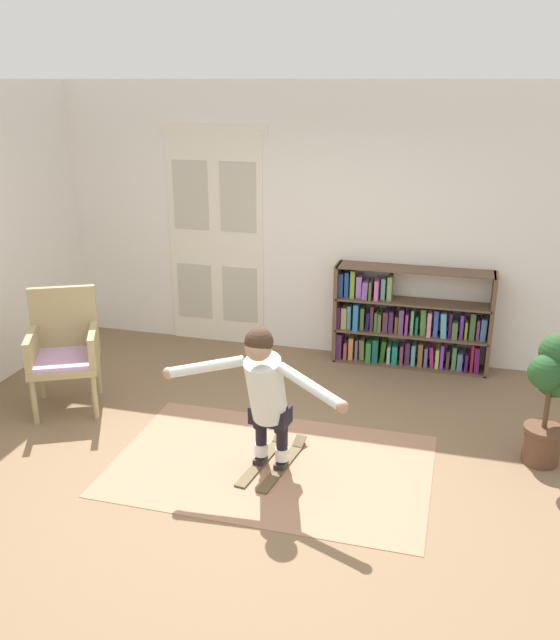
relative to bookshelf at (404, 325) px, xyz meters
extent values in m
plane|color=#7D6145|center=(-0.93, -2.39, -0.45)|extent=(7.20, 7.20, 0.00)
cube|color=white|center=(-0.93, 0.21, 1.00)|extent=(6.00, 0.10, 2.90)
cube|color=silver|center=(-2.42, 0.16, 0.73)|extent=(0.55, 0.04, 2.35)
cube|color=#BBB7A5|center=(-2.42, 0.14, 1.24)|extent=(0.41, 0.01, 0.76)
cube|color=#BBB7A5|center=(-2.42, 0.14, 0.14)|extent=(0.41, 0.01, 0.64)
cube|color=silver|center=(-1.87, 0.16, 0.73)|extent=(0.55, 0.04, 2.35)
cube|color=#BBB7A5|center=(-1.87, 0.14, 1.24)|extent=(0.41, 0.01, 0.76)
cube|color=#BBB7A5|center=(-1.87, 0.14, 0.14)|extent=(0.41, 0.01, 0.64)
cube|color=silver|center=(-2.15, 0.16, 1.95)|extent=(1.22, 0.04, 0.10)
cube|color=#A4765C|center=(-0.79, -2.32, -0.45)|extent=(2.49, 1.60, 0.01)
cube|color=brown|center=(-0.72, 0.00, 0.09)|extent=(0.04, 0.30, 1.07)
cube|color=brown|center=(0.87, 0.00, 0.09)|extent=(0.04, 0.30, 1.07)
cube|color=brown|center=(0.07, 0.00, -0.44)|extent=(1.59, 0.30, 0.02)
cube|color=brown|center=(0.07, 0.00, -0.09)|extent=(1.59, 0.30, 0.02)
cube|color=brown|center=(0.07, 0.00, 0.26)|extent=(1.59, 0.30, 0.02)
cube|color=brown|center=(0.07, 0.00, 0.61)|extent=(1.59, 0.30, 0.02)
cube|color=#4E2653|center=(-0.67, -0.01, -0.29)|extent=(0.06, 0.21, 0.29)
cube|color=#994750|center=(-0.60, -0.01, -0.34)|extent=(0.03, 0.22, 0.19)
cube|color=#C79248|center=(-0.55, 0.00, -0.31)|extent=(0.05, 0.18, 0.25)
cube|color=slate|center=(-0.48, -0.01, -0.31)|extent=(0.03, 0.19, 0.23)
cube|color=olive|center=(-0.43, 0.02, -0.31)|extent=(0.06, 0.17, 0.23)
cube|color=#317F3C|center=(-0.35, -0.02, -0.32)|extent=(0.05, 0.22, 0.23)
cube|color=#185853|center=(-0.28, -0.02, -0.30)|extent=(0.06, 0.23, 0.27)
cube|color=#2E6014|center=(-0.20, 0.02, -0.31)|extent=(0.06, 0.21, 0.25)
cube|color=#7CC6C8|center=(-0.14, 0.02, -0.34)|extent=(0.03, 0.24, 0.19)
cube|color=#1A8469|center=(-0.07, 0.00, -0.33)|extent=(0.06, 0.20, 0.20)
cube|color=#773951|center=(0.00, -0.01, -0.33)|extent=(0.03, 0.18, 0.21)
cube|color=#492A56|center=(0.06, 0.01, -0.31)|extent=(0.05, 0.15, 0.25)
cube|color=#589BB9|center=(0.12, 0.02, -0.32)|extent=(0.04, 0.21, 0.23)
cube|color=brown|center=(0.20, 0.00, -0.30)|extent=(0.05, 0.20, 0.26)
cube|color=#615094|center=(0.25, 0.01, -0.32)|extent=(0.03, 0.21, 0.22)
cube|color=#B22A85|center=(0.31, 0.01, -0.32)|extent=(0.05, 0.16, 0.23)
cube|color=#B7CA64|center=(0.37, 0.01, -0.33)|extent=(0.04, 0.20, 0.21)
cube|color=purple|center=(0.42, 0.00, -0.30)|extent=(0.03, 0.17, 0.26)
cube|color=#4D2F38|center=(0.48, 0.02, -0.33)|extent=(0.03, 0.21, 0.20)
cube|color=#4B864E|center=(0.54, 0.01, -0.31)|extent=(0.04, 0.18, 0.25)
cube|color=teal|center=(0.60, 0.01, -0.34)|extent=(0.05, 0.19, 0.19)
cube|color=#461366|center=(0.67, -0.01, -0.33)|extent=(0.03, 0.22, 0.19)
cube|color=#AB1D2D|center=(0.72, 0.01, -0.28)|extent=(0.03, 0.21, 0.30)
cube|color=#5F1765|center=(0.77, -0.01, -0.29)|extent=(0.06, 0.20, 0.28)
cube|color=#56175B|center=(-0.69, 0.00, 0.04)|extent=(0.03, 0.20, 0.24)
cube|color=#94975F|center=(-0.63, -0.01, 0.04)|extent=(0.06, 0.18, 0.24)
cube|color=slate|center=(-0.58, -0.01, 0.05)|extent=(0.04, 0.18, 0.26)
cube|color=#2A76B7|center=(-0.50, -0.02, 0.07)|extent=(0.05, 0.23, 0.29)
cube|color=#5C7735|center=(-0.44, 0.01, 0.04)|extent=(0.04, 0.16, 0.24)
cube|color=#171650|center=(-0.38, 0.01, 0.02)|extent=(0.05, 0.23, 0.21)
cube|color=#582736|center=(-0.34, 0.00, 0.06)|extent=(0.03, 0.16, 0.28)
cube|color=#326A32|center=(-0.29, 0.01, 0.03)|extent=(0.03, 0.23, 0.21)
cube|color=#59603C|center=(-0.25, -0.01, 0.02)|extent=(0.03, 0.20, 0.20)
cube|color=#4D2835|center=(-0.19, 0.00, 0.03)|extent=(0.05, 0.22, 0.23)
cube|color=#45235E|center=(-0.13, 0.00, 0.04)|extent=(0.05, 0.21, 0.24)
cube|color=brown|center=(-0.07, 0.00, 0.01)|extent=(0.03, 0.17, 0.18)
cube|color=#5B436E|center=(-0.03, -0.01, 0.06)|extent=(0.05, 0.22, 0.27)
cube|color=#A92C97|center=(0.03, -0.01, 0.03)|extent=(0.03, 0.21, 0.22)
cube|color=#58AD6D|center=(0.09, 0.02, 0.05)|extent=(0.03, 0.21, 0.27)
cube|color=#1B7249|center=(0.13, 0.01, 0.02)|extent=(0.03, 0.17, 0.20)
cube|color=#457F37|center=(0.20, 0.02, 0.06)|extent=(0.06, 0.18, 0.29)
cube|color=pink|center=(0.26, -0.02, 0.05)|extent=(0.04, 0.19, 0.26)
cube|color=blue|center=(0.33, 0.00, 0.06)|extent=(0.04, 0.16, 0.28)
cube|color=#4EA1C6|center=(0.41, -0.02, 0.06)|extent=(0.07, 0.18, 0.27)
cube|color=#4B1A5F|center=(0.47, 0.00, 0.06)|extent=(0.03, 0.15, 0.27)
cube|color=#4D6B3A|center=(0.52, -0.02, 0.01)|extent=(0.06, 0.20, 0.18)
cube|color=#5B29A9|center=(0.59, 0.01, 0.05)|extent=(0.03, 0.22, 0.27)
cube|color=olive|center=(0.64, -0.01, 0.01)|extent=(0.03, 0.14, 0.19)
cube|color=#416137|center=(0.69, -0.01, 0.06)|extent=(0.05, 0.15, 0.29)
cube|color=#653A63|center=(0.75, 0.01, 0.03)|extent=(0.03, 0.18, 0.22)
cube|color=#4268A7|center=(0.80, 0.00, 0.04)|extent=(0.06, 0.18, 0.24)
cube|color=navy|center=(-0.68, 0.01, 0.40)|extent=(0.05, 0.18, 0.26)
cube|color=navy|center=(-0.62, -0.02, 0.41)|extent=(0.04, 0.14, 0.27)
cube|color=olive|center=(-0.55, -0.01, 0.42)|extent=(0.05, 0.18, 0.30)
cube|color=#A76CCF|center=(-0.49, 0.01, 0.39)|extent=(0.06, 0.16, 0.23)
cube|color=#8153AD|center=(-0.42, -0.01, 0.37)|extent=(0.06, 0.21, 0.19)
cube|color=#49622C|center=(-0.36, -0.02, 0.37)|extent=(0.03, 0.23, 0.20)
cube|color=#C85EB5|center=(-0.30, -0.01, 0.38)|extent=(0.04, 0.21, 0.21)
cube|color=#5C9D8C|center=(-0.24, 0.01, 0.38)|extent=(0.04, 0.15, 0.23)
cube|color=#78945C|center=(-0.17, 0.01, 0.40)|extent=(0.05, 0.18, 0.26)
cylinder|color=tan|center=(-3.01, -2.20, -0.24)|extent=(0.07, 0.07, 0.42)
cylinder|color=tan|center=(-2.54, -1.97, -0.24)|extent=(0.07, 0.07, 0.42)
cylinder|color=tan|center=(-3.24, -1.74, -0.24)|extent=(0.07, 0.07, 0.42)
cylinder|color=tan|center=(-2.77, -1.51, -0.24)|extent=(0.07, 0.07, 0.42)
cube|color=tan|center=(-2.89, -1.86, 0.00)|extent=(0.80, 0.80, 0.06)
cube|color=#CB9ED3|center=(-2.89, -1.86, 0.05)|extent=(0.72, 0.72, 0.04)
cube|color=tan|center=(-3.01, -1.61, 0.35)|extent=(0.56, 0.32, 0.60)
cube|color=tan|center=(-3.13, -1.98, 0.17)|extent=(0.30, 0.53, 0.28)
cube|color=tan|center=(-2.65, -1.74, 0.17)|extent=(0.30, 0.53, 0.28)
cylinder|color=brown|center=(1.27, -1.70, -0.29)|extent=(0.29, 0.29, 0.31)
cylinder|color=brown|center=(1.27, -1.70, -0.16)|extent=(0.31, 0.31, 0.04)
cylinder|color=#4C3823|center=(1.27, -1.70, 0.04)|extent=(0.04, 0.04, 0.36)
sphere|color=#214B23|center=(1.29, -1.66, 0.49)|extent=(0.29, 0.29, 0.29)
sphere|color=#214B23|center=(1.21, -1.76, 0.36)|extent=(0.27, 0.27, 0.27)
sphere|color=#214B23|center=(1.31, -1.59, 0.25)|extent=(0.32, 0.32, 0.32)
cube|color=brown|center=(-0.88, -2.31, -0.44)|extent=(0.20, 0.79, 0.01)
cube|color=brown|center=(-0.83, -1.94, -0.40)|extent=(0.11, 0.13, 0.06)
cube|color=black|center=(-0.89, -2.33, -0.41)|extent=(0.10, 0.13, 0.04)
cube|color=brown|center=(-0.70, -2.33, -0.44)|extent=(0.20, 0.79, 0.01)
cube|color=brown|center=(-0.65, -1.97, -0.40)|extent=(0.11, 0.13, 0.06)
cube|color=black|center=(-0.71, -2.35, -0.41)|extent=(0.10, 0.13, 0.04)
cylinder|color=white|center=(-0.88, -2.31, -0.32)|extent=(0.12, 0.12, 0.10)
cylinder|color=black|center=(-0.88, -2.31, -0.12)|extent=(0.10, 0.10, 0.30)
cylinder|color=black|center=(-0.89, -2.33, -0.01)|extent=(0.12, 0.12, 0.22)
cylinder|color=white|center=(-0.70, -2.33, -0.32)|extent=(0.12, 0.12, 0.10)
cylinder|color=black|center=(-0.70, -2.33, -0.12)|extent=(0.10, 0.10, 0.30)
cylinder|color=black|center=(-0.71, -2.35, -0.01)|extent=(0.12, 0.12, 0.22)
cube|color=black|center=(-0.80, -2.34, 0.01)|extent=(0.32, 0.22, 0.14)
cylinder|color=silver|center=(-0.81, -2.41, 0.26)|extent=(0.34, 0.45, 0.58)
sphere|color=#A67E63|center=(-0.83, -2.54, 0.64)|extent=(0.23, 0.23, 0.20)
sphere|color=#382619|center=(-0.82, -2.53, 0.68)|extent=(0.24, 0.24, 0.21)
cylinder|color=silver|center=(-1.24, -2.51, 0.43)|extent=(0.59, 0.20, 0.19)
sphere|color=#A67E63|center=(-1.52, -2.57, 0.38)|extent=(0.10, 0.10, 0.09)
cylinder|color=silver|center=(-0.42, -2.63, 0.43)|extent=(0.55, 0.35, 0.19)
sphere|color=#A67E63|center=(-0.17, -2.77, 0.38)|extent=(0.10, 0.10, 0.09)
camera|label=1|loc=(0.50, -6.80, 2.45)|focal=37.85mm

